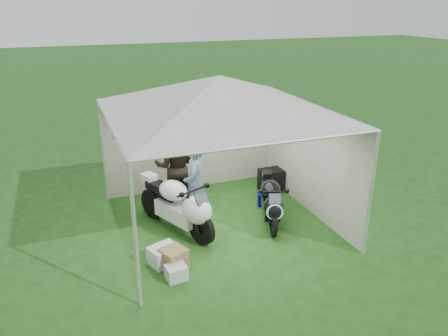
% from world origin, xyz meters
% --- Properties ---
extents(ground, '(80.00, 80.00, 0.00)m').
position_xyz_m(ground, '(0.00, 0.00, 0.00)').
color(ground, '#1D4716').
rests_on(ground, ground).
extents(canopy_tent, '(5.66, 5.66, 3.00)m').
position_xyz_m(canopy_tent, '(-0.00, 0.03, 2.58)').
color(canopy_tent, silver).
rests_on(canopy_tent, ground).
extents(motorcycle_white, '(1.12, 2.01, 1.05)m').
position_xyz_m(motorcycle_white, '(-0.86, -0.06, 0.59)').
color(motorcycle_white, black).
rests_on(motorcycle_white, ground).
extents(motorcycle_black, '(0.84, 1.72, 0.88)m').
position_xyz_m(motorcycle_black, '(0.97, -0.34, 0.49)').
color(motorcycle_black, black).
rests_on(motorcycle_black, ground).
extents(paddock_stand, '(0.44, 0.35, 0.28)m').
position_xyz_m(paddock_stand, '(1.25, 0.43, 0.14)').
color(paddock_stand, '#0E0DC0').
rests_on(paddock_stand, ground).
extents(person_dark_jacket, '(1.08, 0.96, 1.86)m').
position_xyz_m(person_dark_jacket, '(-0.61, 1.12, 0.93)').
color(person_dark_jacket, black).
rests_on(person_dark_jacket, ground).
extents(person_blue_jacket, '(0.63, 0.76, 1.77)m').
position_xyz_m(person_blue_jacket, '(-0.49, 0.10, 0.88)').
color(person_blue_jacket, slate).
rests_on(person_blue_jacket, ground).
extents(equipment_box, '(0.53, 0.42, 0.53)m').
position_xyz_m(equipment_box, '(1.70, 1.12, 0.26)').
color(equipment_box, black).
rests_on(equipment_box, ground).
extents(crate_0, '(0.58, 0.52, 0.32)m').
position_xyz_m(crate_0, '(-1.41, -1.02, 0.16)').
color(crate_0, silver).
rests_on(crate_0, ground).
extents(crate_1, '(0.51, 0.51, 0.35)m').
position_xyz_m(crate_1, '(-1.28, -1.21, 0.17)').
color(crate_1, olive).
rests_on(crate_1, ground).
extents(crate_2, '(0.36, 0.31, 0.24)m').
position_xyz_m(crate_2, '(-1.33, -1.54, 0.12)').
color(crate_2, '#B6BBBF').
rests_on(crate_2, ground).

